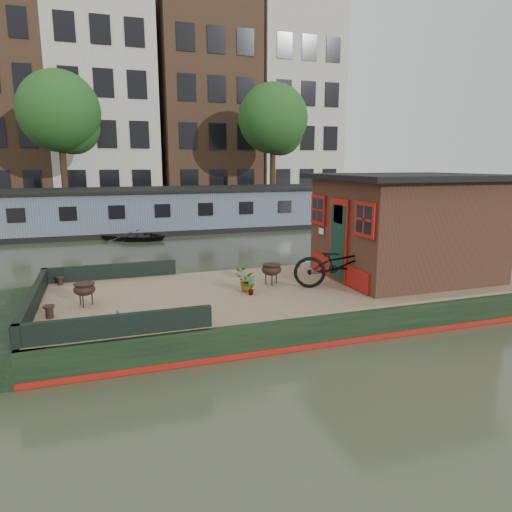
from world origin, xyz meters
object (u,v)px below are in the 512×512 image
object	(u,v)px
potted_plant_a	(251,286)
dinghy	(135,233)
cabin	(405,225)
brazier_front	(271,274)
bicycle	(341,264)
brazier_rear	(85,295)

from	to	relation	value
potted_plant_a	dinghy	xyz separation A→B (m)	(-1.49, 11.92, -0.55)
cabin	brazier_front	distance (m)	3.45
brazier_front	bicycle	bearing A→B (deg)	-30.58
bicycle	potted_plant_a	xyz separation A→B (m)	(-2.02, 0.12, -0.34)
dinghy	brazier_front	bearing A→B (deg)	-140.02
dinghy	bicycle	bearing A→B (deg)	-134.80
cabin	bicycle	size ratio (longest dim) A/B	1.97
brazier_front	dinghy	bearing A→B (deg)	100.99
cabin	brazier_rear	distance (m)	7.28
potted_plant_a	brazier_front	world-z (taller)	brazier_front
bicycle	brazier_rear	world-z (taller)	bicycle
bicycle	brazier_front	distance (m)	1.55
dinghy	potted_plant_a	bearing A→B (deg)	-143.91
brazier_rear	dinghy	size ratio (longest dim) A/B	0.16
cabin	dinghy	bearing A→B (deg)	115.51
cabin	bicycle	world-z (taller)	cabin
potted_plant_a	brazier_rear	distance (m)	3.22
potted_plant_a	dinghy	size ratio (longest dim) A/B	0.14
cabin	dinghy	size ratio (longest dim) A/B	1.42
cabin	bicycle	bearing A→B (deg)	-164.76
bicycle	potted_plant_a	world-z (taller)	bicycle
bicycle	brazier_rear	distance (m)	5.25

